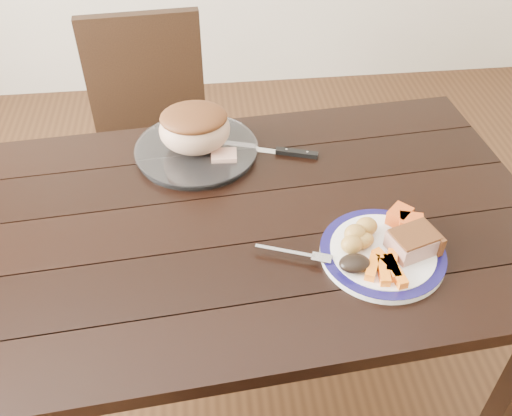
{
  "coord_description": "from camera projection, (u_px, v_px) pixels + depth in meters",
  "views": [
    {
      "loc": [
        -0.03,
        -1.04,
        1.72
      ],
      "look_at": [
        0.08,
        -0.02,
        0.8
      ],
      "focal_mm": 40.0,
      "sensor_mm": 36.0,
      "label": 1
    }
  ],
  "objects": [
    {
      "name": "roast_joint",
      "position": [
        195.0,
        130.0,
        1.57
      ],
      "size": [
        0.2,
        0.17,
        0.13
      ],
      "primitive_type": "ellipsoid",
      "color": "tan",
      "rests_on": "serving_platter"
    },
    {
      "name": "chair_far",
      "position": [
        152.0,
        133.0,
        2.09
      ],
      "size": [
        0.45,
        0.46,
        0.93
      ],
      "rotation": [
        0.0,
        0.0,
        3.21
      ],
      "color": "black",
      "rests_on": "ground"
    },
    {
      "name": "pork_slice",
      "position": [
        413.0,
        243.0,
        1.3
      ],
      "size": [
        0.12,
        0.11,
        0.04
      ],
      "primitive_type": "cube",
      "rotation": [
        0.0,
        0.0,
        0.32
      ],
      "color": "tan",
      "rests_on": "dinner_plate"
    },
    {
      "name": "dinner_plate",
      "position": [
        382.0,
        254.0,
        1.32
      ],
      "size": [
        0.29,
        0.29,
        0.02
      ],
      "primitive_type": "cylinder",
      "color": "white",
      "rests_on": "dining_table"
    },
    {
      "name": "carrot_batons",
      "position": [
        387.0,
        268.0,
        1.26
      ],
      "size": [
        0.09,
        0.11,
        0.02
      ],
      "color": "orange",
      "rests_on": "dinner_plate"
    },
    {
      "name": "dining_table",
      "position": [
        225.0,
        246.0,
        1.48
      ],
      "size": [
        1.67,
        1.02,
        0.75
      ],
      "rotation": [
        0.0,
        0.0,
        0.08
      ],
      "color": "black",
      "rests_on": "ground"
    },
    {
      "name": "fork",
      "position": [
        299.0,
        254.0,
        1.3
      ],
      "size": [
        0.17,
        0.08,
        0.0
      ],
      "rotation": [
        0.0,
        0.0,
        -0.36
      ],
      "color": "silver",
      "rests_on": "dinner_plate"
    },
    {
      "name": "dark_mushroom",
      "position": [
        355.0,
        263.0,
        1.26
      ],
      "size": [
        0.07,
        0.05,
        0.03
      ],
      "primitive_type": "ellipsoid",
      "color": "black",
      "rests_on": "dinner_plate"
    },
    {
      "name": "plate_rim",
      "position": [
        383.0,
        251.0,
        1.31
      ],
      "size": [
        0.29,
        0.29,
        0.02
      ],
      "primitive_type": "torus",
      "color": "#120E47",
      "rests_on": "dinner_plate"
    },
    {
      "name": "roasted_potatoes",
      "position": [
        359.0,
        236.0,
        1.32
      ],
      "size": [
        0.1,
        0.1,
        0.04
      ],
      "color": "gold",
      "rests_on": "dinner_plate"
    },
    {
      "name": "pumpkin_wedges",
      "position": [
        405.0,
        220.0,
        1.36
      ],
      "size": [
        0.09,
        0.09,
        0.04
      ],
      "color": "#F4521B",
      "rests_on": "dinner_plate"
    },
    {
      "name": "carving_knife",
      "position": [
        283.0,
        152.0,
        1.62
      ],
      "size": [
        0.31,
        0.12,
        0.01
      ],
      "rotation": [
        0.0,
        0.0,
        -0.32
      ],
      "color": "silver",
      "rests_on": "dining_table"
    },
    {
      "name": "serving_platter",
      "position": [
        197.0,
        151.0,
        1.62
      ],
      "size": [
        0.34,
        0.34,
        0.02
      ],
      "primitive_type": "cylinder",
      "color": "white",
      "rests_on": "dining_table"
    },
    {
      "name": "cut_slice",
      "position": [
        224.0,
        156.0,
        1.57
      ],
      "size": [
        0.07,
        0.06,
        0.02
      ],
      "primitive_type": "cube",
      "rotation": [
        0.0,
        0.0,
        -0.06
      ],
      "color": "tan",
      "rests_on": "serving_platter"
    },
    {
      "name": "ground",
      "position": [
        232.0,
        382.0,
        1.92
      ],
      "size": [
        4.0,
        4.0,
        0.0
      ],
      "primitive_type": "plane",
      "color": "#472B16",
      "rests_on": "ground"
    }
  ]
}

